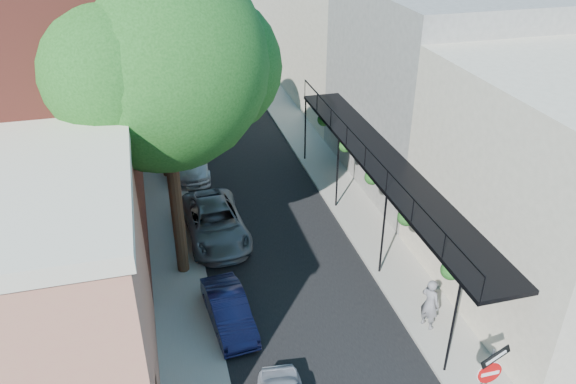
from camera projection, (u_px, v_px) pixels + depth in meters
road_surface at (211, 92)px, 38.94m from camera, size 6.00×64.00×0.01m
sidewalk_left at (152, 96)px, 38.02m from camera, size 2.00×64.00×0.12m
sidewalk_right at (267, 87)px, 39.80m from camera, size 2.00×64.00×0.12m
buildings_left at (53, 33)px, 33.41m from camera, size 10.10×59.10×12.00m
buildings_right at (339, 21)px, 38.34m from camera, size 9.80×55.00×10.00m
sign_post at (489, 376)px, 14.18m from camera, size 0.89×0.17×2.99m
oak_near at (174, 64)px, 17.69m from camera, size 7.48×6.80×11.42m
oak_mid at (160, 32)px, 24.80m from camera, size 6.60×6.00×10.20m
parked_car_b at (229, 310)px, 18.50m from camera, size 1.51×3.53×1.13m
parked_car_c at (215, 223)px, 22.96m from camera, size 2.52×5.08×1.39m
parked_car_d at (191, 161)px, 28.06m from camera, size 2.05×4.40×1.24m
parked_car_e at (187, 129)px, 31.69m from camera, size 1.66×3.69×1.23m
pedestrian at (430, 304)px, 18.06m from camera, size 0.68×0.80×1.86m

